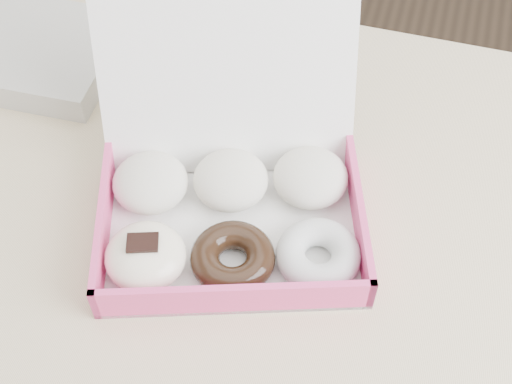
# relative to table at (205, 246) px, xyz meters

# --- Properties ---
(table) EXTENTS (1.20, 0.80, 0.75)m
(table) POSITION_rel_table_xyz_m (0.00, 0.00, 0.00)
(table) COLOR tan
(table) RESTS_ON ground
(donut_box) EXTENTS (0.38, 0.37, 0.22)m
(donut_box) POSITION_rel_table_xyz_m (0.04, -0.00, 0.11)
(donut_box) COLOR white
(donut_box) RESTS_ON table
(newspapers) EXTENTS (0.25, 0.21, 0.04)m
(newspapers) POSITION_rel_table_xyz_m (-0.32, 0.19, 0.10)
(newspapers) COLOR beige
(newspapers) RESTS_ON table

